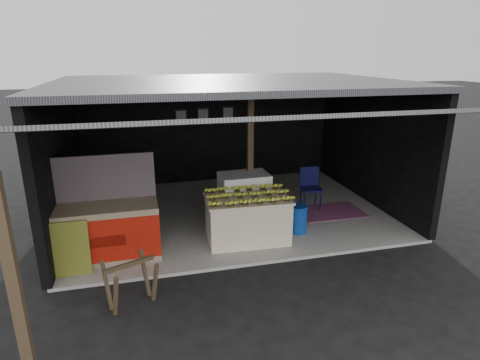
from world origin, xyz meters
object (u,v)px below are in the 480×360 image
object	(u,v)px
white_crate	(244,199)
plastic_chair	(310,184)
water_barrel	(298,219)
banana_table	(247,219)
neighbor_stall	(108,229)
sawhorse	(131,279)

from	to	relation	value
white_crate	plastic_chair	distance (m)	1.87
water_barrel	banana_table	bearing A→B (deg)	-174.82
banana_table	plastic_chair	world-z (taller)	plastic_chair
neighbor_stall	banana_table	bearing A→B (deg)	0.67
neighbor_stall	sawhorse	distance (m)	1.58
white_crate	sawhorse	world-z (taller)	white_crate
neighbor_stall	plastic_chair	distance (m)	4.70
plastic_chair	sawhorse	bearing A→B (deg)	-136.42
banana_table	sawhorse	distance (m)	2.70
banana_table	sawhorse	xyz separation A→B (m)	(-2.19, -1.59, -0.05)
sawhorse	plastic_chair	world-z (taller)	plastic_chair
white_crate	water_barrel	size ratio (longest dim) A/B	2.06
sawhorse	neighbor_stall	bearing A→B (deg)	81.55
sawhorse	water_barrel	size ratio (longest dim) A/B	1.53
banana_table	water_barrel	distance (m)	1.11
white_crate	sawhorse	distance (m)	3.31
sawhorse	plastic_chair	xyz separation A→B (m)	(4.09, 2.96, 0.17)
sawhorse	water_barrel	world-z (taller)	sawhorse
neighbor_stall	water_barrel	xyz separation A→B (m)	(3.66, 0.16, -0.27)
sawhorse	white_crate	bearing A→B (deg)	22.87
banana_table	neighbor_stall	bearing A→B (deg)	-176.06
white_crate	neighbor_stall	distance (m)	2.82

